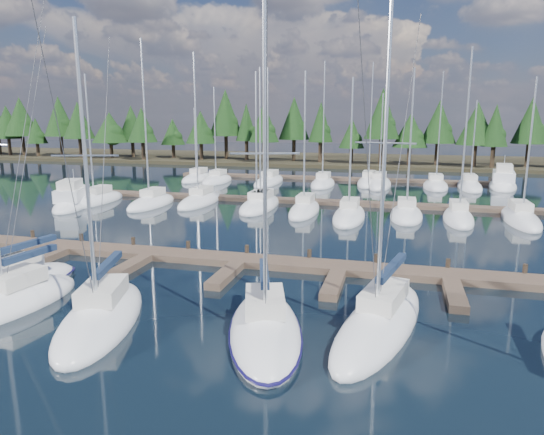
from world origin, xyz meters
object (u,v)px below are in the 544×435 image
(front_sailboat_1, at_px, (9,287))
(front_sailboat_4, at_px, (265,329))
(main_dock, at_px, (239,263))
(motor_yacht_right, at_px, (503,183))
(front_sailboat_5, at_px, (380,322))
(front_sailboat_2, at_px, (12,301))
(front_sailboat_3, at_px, (101,318))
(motor_yacht_left, at_px, (73,202))

(front_sailboat_1, height_order, front_sailboat_4, front_sailboat_1)
(main_dock, xyz_separation_m, motor_yacht_right, (21.98, 40.40, 0.33))
(main_dock, bearing_deg, front_sailboat_1, -143.65)
(front_sailboat_1, height_order, motor_yacht_right, front_sailboat_1)
(main_dock, relative_size, motor_yacht_right, 4.29)
(front_sailboat_5, bearing_deg, front_sailboat_2, -173.38)
(front_sailboat_4, relative_size, front_sailboat_5, 0.96)
(motor_yacht_right, bearing_deg, front_sailboat_2, -121.63)
(front_sailboat_3, xyz_separation_m, motor_yacht_left, (-19.30, 24.06, 0.21))
(front_sailboat_1, bearing_deg, front_sailboat_4, -5.94)
(main_dock, xyz_separation_m, front_sailboat_2, (-8.29, -8.76, 0.09))
(front_sailboat_2, bearing_deg, front_sailboat_5, 6.62)
(main_dock, bearing_deg, front_sailboat_4, -65.01)
(front_sailboat_4, bearing_deg, motor_yacht_left, 138.51)
(front_sailboat_1, xyz_separation_m, motor_yacht_left, (-12.57, 21.98, 0.19))
(front_sailboat_4, bearing_deg, front_sailboat_3, -174.91)
(front_sailboat_2, relative_size, front_sailboat_5, 0.98)
(front_sailboat_1, height_order, front_sailboat_5, front_sailboat_1)
(main_dock, distance_m, motor_yacht_right, 46.00)
(front_sailboat_4, xyz_separation_m, motor_yacht_left, (-26.49, 23.42, 0.21))
(front_sailboat_5, relative_size, motor_yacht_left, 1.50)
(main_dock, distance_m, front_sailboat_4, 9.60)
(main_dock, distance_m, front_sailboat_1, 12.24)
(front_sailboat_3, relative_size, motor_yacht_left, 1.40)
(motor_yacht_left, bearing_deg, main_dock, -33.28)
(motor_yacht_left, bearing_deg, front_sailboat_5, -34.78)
(front_sailboat_2, bearing_deg, front_sailboat_3, -6.44)
(main_dock, bearing_deg, front_sailboat_2, -133.45)
(main_dock, distance_m, motor_yacht_left, 26.83)
(front_sailboat_5, distance_m, motor_yacht_left, 37.74)
(front_sailboat_4, relative_size, motor_yacht_left, 1.43)
(front_sailboat_1, distance_m, front_sailboat_5, 18.43)
(main_dock, relative_size, front_sailboat_2, 3.17)
(motor_yacht_right, bearing_deg, main_dock, -118.55)
(front_sailboat_2, bearing_deg, motor_yacht_right, 58.37)
(main_dock, xyz_separation_m, front_sailboat_1, (-9.86, -7.25, 0.10))
(main_dock, height_order, front_sailboat_2, front_sailboat_2)
(front_sailboat_1, bearing_deg, motor_yacht_right, 56.26)
(front_sailboat_2, distance_m, front_sailboat_3, 5.19)
(front_sailboat_3, bearing_deg, front_sailboat_1, 162.75)
(front_sailboat_1, height_order, front_sailboat_2, front_sailboat_1)
(front_sailboat_2, xyz_separation_m, front_sailboat_4, (12.35, 0.06, -0.01))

